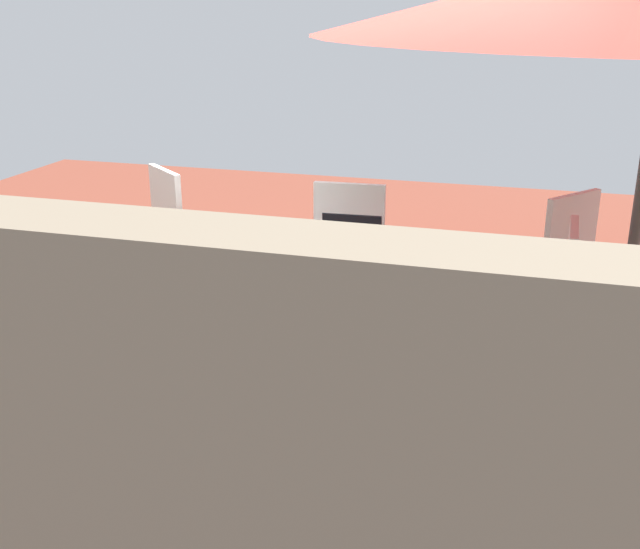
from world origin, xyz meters
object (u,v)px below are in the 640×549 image
chair_northeast (50,307)px  laptop (354,240)px  chair_west (535,304)px  dining_table (320,258)px  chair_southwest (547,258)px  cup (232,242)px  chair_north (280,329)px  chair_northwest (537,360)px  chair_southeast (188,229)px  chair_south (353,244)px

chair_northeast → laptop: chair_northeast is taller
chair_west → dining_table: bearing=-90.2°
chair_southwest → cup: bearing=-23.9°
chair_northeast → laptop: size_ratio=2.93×
chair_northeast → chair_north: 1.21m
dining_table → chair_southwest: 1.42m
dining_table → chair_west: 1.16m
chair_west → chair_northeast: bearing=-71.7°
chair_northwest → chair_southeast: same height
chair_northwest → cup: 1.73m
dining_table → chair_south: 0.72m
chair_southwest → cup: chair_southwest is taller
chair_southeast → chair_southwest: bearing=-139.2°
chair_north → cup: size_ratio=10.41×
chair_north → laptop: 0.81m
chair_southeast → cup: chair_southeast is taller
chair_west → cup: (1.61, 0.12, 0.23)m
chair_northeast → chair_southwest: size_ratio=1.00×
chair_west → laptop: chair_west is taller
chair_northeast → chair_southeast: 1.48m
chair_southeast → cup: 1.14m
dining_table → chair_northwest: (-1.18, 0.69, -0.13)m
chair_northeast → chair_southwest: (-2.41, -1.50, 0.00)m
dining_table → chair_southwest: chair_southwest is taller
chair_southwest → chair_west: 0.78m
chair_southeast → cup: bearing=168.5°
chair_northwest → chair_south: bearing=169.7°
chair_southwest → cup: 1.90m
chair_west → chair_southeast: (2.30, -0.76, 0.00)m
chair_northwest → chair_north: 1.18m
chair_west → chair_south: (1.14, -0.74, 0.00)m
chair_southwest → laptop: chair_southwest is taller
chair_northeast → chair_south: bearing=-0.8°
chair_northwest → chair_north: bearing=-140.2°
cup → chair_northeast: bearing=38.4°
chair_north → chair_southwest: 1.87m
dining_table → chair_west: bearing=178.4°
chair_south → laptop: bearing=101.0°
laptop → chair_south: bearing=-79.4°
chair_west → chair_south: bearing=-121.5°
chair_northwest → cup: size_ratio=10.41×
dining_table → chair_southeast: 1.36m
chair_south → cup: 1.00m
chair_north → cup: 0.74m
chair_southeast → chair_south: size_ratio=1.00×
dining_table → chair_northwest: bearing=149.6°
dining_table → chair_south: bearing=-91.3°
laptop → cup: laptop is taller
dining_table → chair_northeast: chair_northeast is taller
chair_southeast → chair_south: 1.16m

